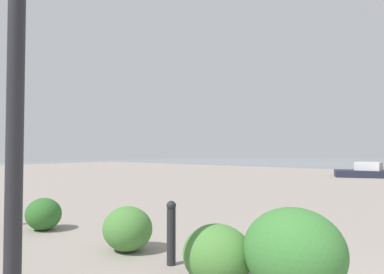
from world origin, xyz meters
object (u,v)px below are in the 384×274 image
bollard_near (171,231)px  bollard_mid (19,202)px  boat (369,173)px  lamppost (17,5)px

bollard_near → bollard_mid: bearing=0.6°
bollard_mid → boat: (-2.75, -17.98, -0.24)m
lamppost → boat: (1.61, -20.13, -2.55)m
bollard_near → boat: (1.41, -17.94, -0.23)m
lamppost → boat: bearing=-85.4°
bollard_near → lamppost: bearing=95.3°
boat → lamppost: bearing=94.6°
lamppost → bollard_mid: size_ratio=4.79×
lamppost → bollard_near: (0.20, -2.19, -2.32)m
lamppost → bollard_mid: bearing=-26.2°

